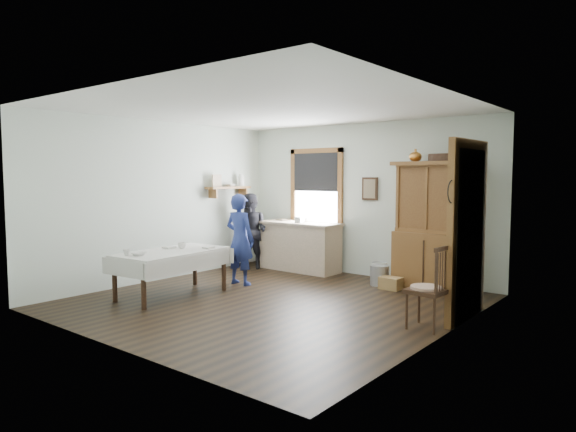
{
  "coord_description": "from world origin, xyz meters",
  "views": [
    {
      "loc": [
        4.64,
        -5.44,
        1.79
      ],
      "look_at": [
        0.05,
        0.3,
        1.2
      ],
      "focal_mm": 32.0,
      "sensor_mm": 36.0,
      "label": 1
    }
  ],
  "objects_px": {
    "china_hutch": "(431,226)",
    "figure_dark": "(251,234)",
    "dining_table": "(172,273)",
    "wicker_basket": "(391,283)",
    "woman_blue": "(240,243)",
    "work_counter": "(300,246)",
    "spindle_chair": "(427,287)",
    "pail": "(379,275)"
  },
  "relations": [
    {
      "from": "work_counter",
      "to": "spindle_chair",
      "type": "bearing_deg",
      "value": -29.53
    },
    {
      "from": "wicker_basket",
      "to": "woman_blue",
      "type": "relative_size",
      "value": 0.24
    },
    {
      "from": "china_hutch",
      "to": "dining_table",
      "type": "height_order",
      "value": "china_hutch"
    },
    {
      "from": "figure_dark",
      "to": "work_counter",
      "type": "bearing_deg",
      "value": 21.06
    },
    {
      "from": "dining_table",
      "to": "pail",
      "type": "distance_m",
      "value": 3.3
    },
    {
      "from": "dining_table",
      "to": "spindle_chair",
      "type": "relative_size",
      "value": 1.72
    },
    {
      "from": "china_hutch",
      "to": "spindle_chair",
      "type": "xyz_separation_m",
      "value": [
        0.82,
        -2.01,
        -0.51
      ]
    },
    {
      "from": "dining_table",
      "to": "china_hutch",
      "type": "bearing_deg",
      "value": 45.46
    },
    {
      "from": "china_hutch",
      "to": "pail",
      "type": "bearing_deg",
      "value": -161.04
    },
    {
      "from": "china_hutch",
      "to": "work_counter",
      "type": "bearing_deg",
      "value": -178.95
    },
    {
      "from": "work_counter",
      "to": "wicker_basket",
      "type": "bearing_deg",
      "value": -9.52
    },
    {
      "from": "pail",
      "to": "figure_dark",
      "type": "xyz_separation_m",
      "value": [
        -2.66,
        -0.2,
        0.51
      ]
    },
    {
      "from": "china_hutch",
      "to": "wicker_basket",
      "type": "xyz_separation_m",
      "value": [
        -0.46,
        -0.41,
        -0.9
      ]
    },
    {
      "from": "china_hutch",
      "to": "pail",
      "type": "relative_size",
      "value": 6.16
    },
    {
      "from": "spindle_chair",
      "to": "dining_table",
      "type": "bearing_deg",
      "value": -163.92
    },
    {
      "from": "figure_dark",
      "to": "woman_blue",
      "type": "bearing_deg",
      "value": -59.99
    },
    {
      "from": "dining_table",
      "to": "work_counter",
      "type": "bearing_deg",
      "value": 85.17
    },
    {
      "from": "pail",
      "to": "wicker_basket",
      "type": "xyz_separation_m",
      "value": [
        0.29,
        -0.16,
        -0.07
      ]
    },
    {
      "from": "woman_blue",
      "to": "figure_dark",
      "type": "bearing_deg",
      "value": -57.73
    },
    {
      "from": "spindle_chair",
      "to": "work_counter",
      "type": "bearing_deg",
      "value": 152.68
    },
    {
      "from": "china_hutch",
      "to": "pail",
      "type": "xyz_separation_m",
      "value": [
        -0.75,
        -0.25,
        -0.84
      ]
    },
    {
      "from": "spindle_chair",
      "to": "figure_dark",
      "type": "height_order",
      "value": "figure_dark"
    },
    {
      "from": "work_counter",
      "to": "china_hutch",
      "type": "relative_size",
      "value": 0.8
    },
    {
      "from": "spindle_chair",
      "to": "china_hutch",
      "type": "bearing_deg",
      "value": 115.51
    },
    {
      "from": "work_counter",
      "to": "wicker_basket",
      "type": "distance_m",
      "value": 2.16
    },
    {
      "from": "woman_blue",
      "to": "dining_table",
      "type": "bearing_deg",
      "value": 76.0
    },
    {
      "from": "china_hutch",
      "to": "figure_dark",
      "type": "bearing_deg",
      "value": -171.87
    },
    {
      "from": "spindle_chair",
      "to": "wicker_basket",
      "type": "height_order",
      "value": "spindle_chair"
    },
    {
      "from": "dining_table",
      "to": "wicker_basket",
      "type": "height_order",
      "value": "dining_table"
    },
    {
      "from": "work_counter",
      "to": "figure_dark",
      "type": "xyz_separation_m",
      "value": [
        -0.85,
        -0.43,
        0.21
      ]
    },
    {
      "from": "spindle_chair",
      "to": "pail",
      "type": "xyz_separation_m",
      "value": [
        -1.57,
        1.76,
        -0.33
      ]
    },
    {
      "from": "woman_blue",
      "to": "work_counter",
      "type": "bearing_deg",
      "value": -93.78
    },
    {
      "from": "pail",
      "to": "woman_blue",
      "type": "bearing_deg",
      "value": -142.88
    },
    {
      "from": "wicker_basket",
      "to": "figure_dark",
      "type": "bearing_deg",
      "value": -179.22
    },
    {
      "from": "china_hutch",
      "to": "woman_blue",
      "type": "bearing_deg",
      "value": -147.04
    },
    {
      "from": "woman_blue",
      "to": "figure_dark",
      "type": "distance_m",
      "value": 1.44
    },
    {
      "from": "pail",
      "to": "figure_dark",
      "type": "height_order",
      "value": "figure_dark"
    },
    {
      "from": "dining_table",
      "to": "woman_blue",
      "type": "distance_m",
      "value": 1.28
    },
    {
      "from": "work_counter",
      "to": "dining_table",
      "type": "bearing_deg",
      "value": -93.79
    },
    {
      "from": "work_counter",
      "to": "figure_dark",
      "type": "height_order",
      "value": "figure_dark"
    },
    {
      "from": "china_hutch",
      "to": "pail",
      "type": "height_order",
      "value": "china_hutch"
    },
    {
      "from": "spindle_chair",
      "to": "figure_dark",
      "type": "relative_size",
      "value": 0.74
    }
  ]
}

